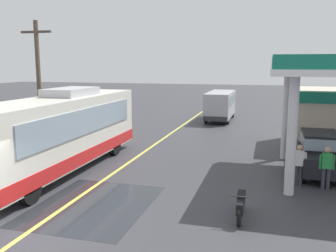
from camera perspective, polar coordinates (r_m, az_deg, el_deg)
name	(u,v)px	position (r m, az deg, el deg)	size (l,w,h in m)	color
ground	(183,125)	(29.18, 2.41, 0.19)	(120.00, 120.00, 0.00)	#38383D
lane_divider_stripe	(166,136)	(24.42, -0.26, -1.65)	(0.16, 50.00, 0.01)	#D8CC4C
wet_puddle_patch	(93,205)	(13.08, -11.56, -11.97)	(3.76, 4.79, 0.01)	#26282D
coach_bus_main	(61,133)	(17.02, -16.34, -1.11)	(2.60, 11.04, 3.69)	silver
car_at_pump	(320,151)	(17.43, 22.60, -3.59)	(1.70, 4.20, 1.82)	black
minibus_opposing_lane	(220,103)	(31.73, 8.17, 3.54)	(2.04, 6.13, 2.44)	#A5A5AD
motorcycle_parked_forecourt	(241,204)	(11.90, 11.30, -11.90)	(0.55, 1.80, 0.92)	black
pedestrian_near_pump	(299,163)	(15.38, 19.77, -5.42)	(0.55, 0.22, 1.66)	#33333F
pedestrian_by_shop	(327,166)	(15.35, 23.53, -5.69)	(0.55, 0.22, 1.66)	#33333F
utility_pole_roadside	(39,84)	(21.24, -19.49, 6.22)	(1.80, 0.24, 7.08)	brown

